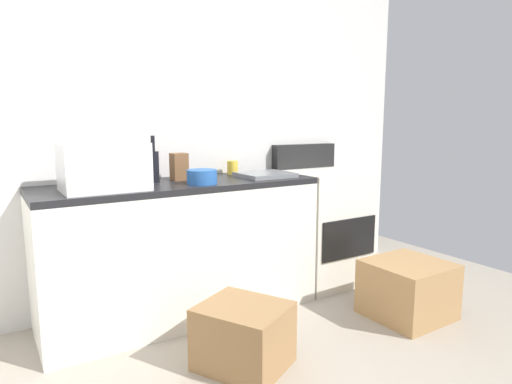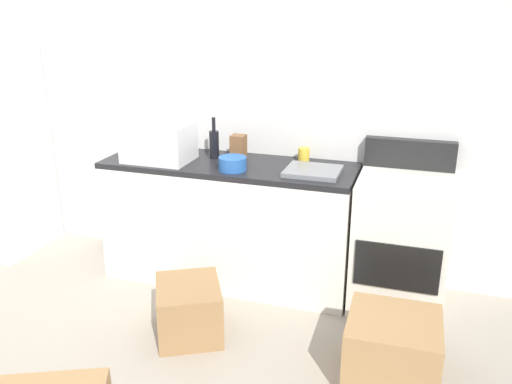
{
  "view_description": "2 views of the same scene",
  "coord_description": "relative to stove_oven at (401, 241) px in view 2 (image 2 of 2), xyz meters",
  "views": [
    {
      "loc": [
        -0.79,
        -1.47,
        1.29
      ],
      "look_at": [
        0.71,
        0.92,
        0.84
      ],
      "focal_mm": 31.07,
      "sensor_mm": 36.0,
      "label": 1
    },
    {
      "loc": [
        1.6,
        -2.21,
        1.97
      ],
      "look_at": [
        0.61,
        0.88,
        0.82
      ],
      "focal_mm": 37.61,
      "sensor_mm": 36.0,
      "label": 2
    }
  ],
  "objects": [
    {
      "name": "cardboard_box_medium",
      "position": [
        -1.2,
        -0.78,
        -0.3
      ],
      "size": [
        0.55,
        0.57,
        0.34
      ],
      "primitive_type": "cube",
      "rotation": [
        0.0,
        0.0,
        0.49
      ],
      "color": "olive",
      "rests_on": "ground_plane"
    },
    {
      "name": "mixing_bowl",
      "position": [
        -1.13,
        -0.16,
        0.48
      ],
      "size": [
        0.19,
        0.19,
        0.09
      ],
      "primitive_type": "cylinder",
      "color": "#2659A5",
      "rests_on": "kitchen_counter"
    },
    {
      "name": "kitchen_counter",
      "position": [
        -1.22,
        -0.01,
        -0.02
      ],
      "size": [
        1.8,
        0.6,
        0.9
      ],
      "color": "silver",
      "rests_on": "ground_plane"
    },
    {
      "name": "sink_basin",
      "position": [
        -0.6,
        -0.06,
        0.45
      ],
      "size": [
        0.36,
        0.32,
        0.03
      ],
      "primitive_type": "cube",
      "color": "slate",
      "rests_on": "kitchen_counter"
    },
    {
      "name": "cardboard_box_large",
      "position": [
        0.03,
        -0.84,
        -0.28
      ],
      "size": [
        0.5,
        0.49,
        0.37
      ],
      "primitive_type": "cube",
      "rotation": [
        0.0,
        0.0,
        0.02
      ],
      "color": "#A37A4C",
      "rests_on": "ground_plane"
    },
    {
      "name": "stove_oven",
      "position": [
        0.0,
        0.0,
        0.0
      ],
      "size": [
        0.6,
        0.61,
        1.1
      ],
      "color": "silver",
      "rests_on": "ground_plane"
    },
    {
      "name": "ground_plane",
      "position": [
        -1.52,
        -1.21,
        -0.47
      ],
      "size": [
        6.0,
        6.0,
        0.0
      ],
      "primitive_type": "plane",
      "color": "#9E9384"
    },
    {
      "name": "coffee_mug",
      "position": [
        -0.72,
        0.19,
        0.48
      ],
      "size": [
        0.08,
        0.08,
        0.1
      ],
      "primitive_type": "cylinder",
      "color": "gold",
      "rests_on": "kitchen_counter"
    },
    {
      "name": "microwave",
      "position": [
        -1.71,
        -0.1,
        0.57
      ],
      "size": [
        0.46,
        0.34,
        0.27
      ],
      "primitive_type": "cube",
      "color": "white",
      "rests_on": "kitchen_counter"
    },
    {
      "name": "wall_back",
      "position": [
        -1.52,
        0.34,
        0.83
      ],
      "size": [
        5.0,
        0.1,
        2.6
      ],
      "primitive_type": "cube",
      "color": "silver",
      "rests_on": "ground_plane"
    },
    {
      "name": "knife_block",
      "position": [
        -1.18,
        0.1,
        0.52
      ],
      "size": [
        0.1,
        0.1,
        0.18
      ],
      "primitive_type": "cube",
      "color": "brown",
      "rests_on": "kitchen_counter"
    },
    {
      "name": "wine_bottle",
      "position": [
        -1.36,
        0.08,
        0.54
      ],
      "size": [
        0.07,
        0.07,
        0.3
      ],
      "color": "black",
      "rests_on": "kitchen_counter"
    }
  ]
}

